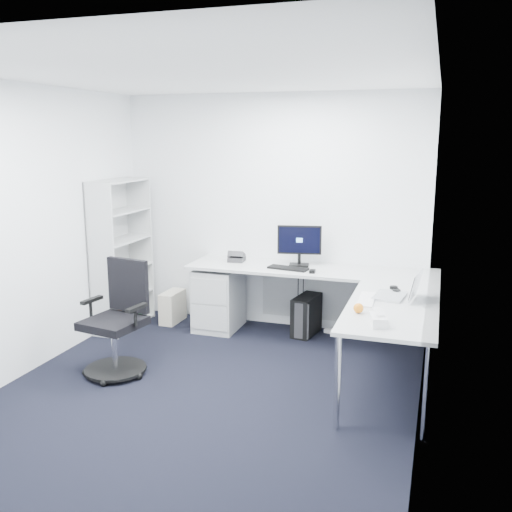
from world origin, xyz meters
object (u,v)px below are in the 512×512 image
(l_desk, at_px, (302,312))
(task_chair, at_px, (113,320))
(monitor, at_px, (299,245))
(laptop, at_px, (390,283))
(bookshelf, at_px, (122,255))

(l_desk, height_order, task_chair, task_chair)
(monitor, bearing_deg, l_desk, -82.04)
(task_chair, distance_m, laptop, 2.58)
(task_chair, height_order, monitor, monitor)
(task_chair, height_order, laptop, task_chair)
(bookshelf, xyz_separation_m, monitor, (2.03, 0.38, 0.16))
(l_desk, bearing_deg, monitor, 108.92)
(monitor, bearing_deg, task_chair, -140.97)
(l_desk, distance_m, laptop, 1.20)
(bookshelf, height_order, laptop, bookshelf)
(bookshelf, xyz_separation_m, laptop, (3.11, -0.59, 0.06))
(l_desk, distance_m, bookshelf, 2.23)
(bookshelf, bearing_deg, task_chair, -62.78)
(task_chair, relative_size, monitor, 2.20)
(l_desk, height_order, bookshelf, bookshelf)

